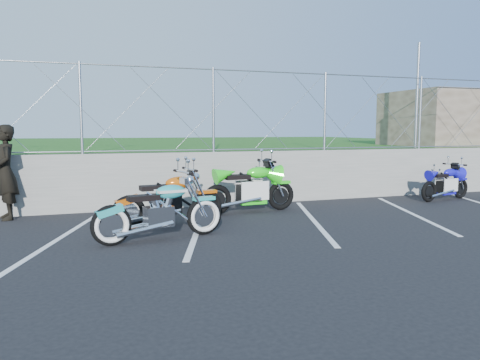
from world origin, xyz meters
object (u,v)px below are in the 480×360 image
object	(u,v)px
cruiser_turquoise	(161,213)
naked_orange	(171,202)
sportbike_green	(251,190)
person_standing	(5,172)
sportbike_blue	(446,185)

from	to	relation	value
cruiser_turquoise	naked_orange	distance (m)	1.15
cruiser_turquoise	sportbike_green	size ratio (longest dim) A/B	1.01
person_standing	naked_orange	bearing A→B (deg)	44.56
cruiser_turquoise	person_standing	bearing A→B (deg)	122.87
sportbike_green	person_standing	world-z (taller)	person_standing
cruiser_turquoise	sportbike_blue	xyz separation A→B (m)	(7.74, 2.04, -0.05)
naked_orange	sportbike_blue	distance (m)	7.45
naked_orange	person_standing	distance (m)	3.54
sportbike_blue	cruiser_turquoise	bearing A→B (deg)	-176.70
cruiser_turquoise	person_standing	size ratio (longest dim) A/B	1.17
cruiser_turquoise	sportbike_green	world-z (taller)	sportbike_green
naked_orange	sportbike_blue	size ratio (longest dim) A/B	1.21
naked_orange	sportbike_green	distance (m)	2.15
cruiser_turquoise	naked_orange	world-z (taller)	cruiser_turquoise
cruiser_turquoise	person_standing	distance (m)	3.93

